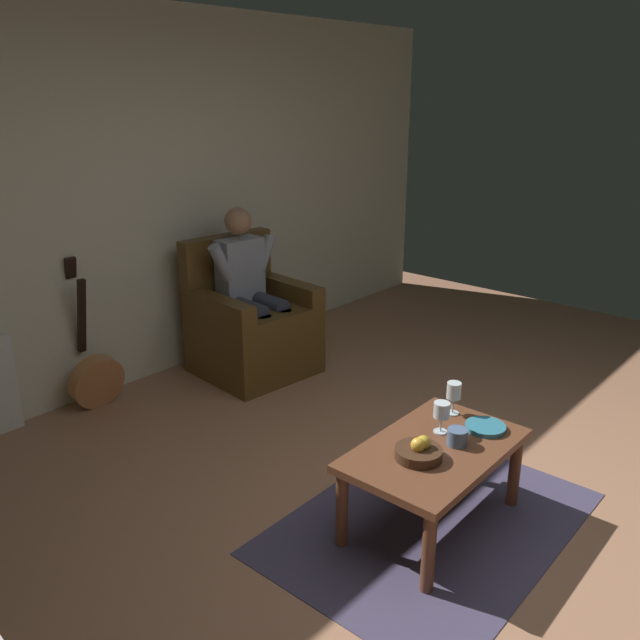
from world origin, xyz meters
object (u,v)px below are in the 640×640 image
object	(u,v)px
decorative_dish	(485,427)
coffee_table	(434,458)
guitar	(95,376)
wine_glass_near	(454,393)
wine_glass_far	(442,412)
armchair	(251,327)
candle_jar	(457,437)
fruit_bowl	(419,451)
person_seated	(250,286)

from	to	relation	value
decorative_dish	coffee_table	bearing A→B (deg)	-17.33
decorative_dish	guitar	bearing A→B (deg)	-74.29
wine_glass_near	wine_glass_far	bearing A→B (deg)	15.21
armchair	candle_jar	distance (m)	2.25
armchair	wine_glass_far	bearing A→B (deg)	78.69
fruit_bowl	armchair	bearing A→B (deg)	-112.70
decorative_dish	wine_glass_far	bearing A→B (deg)	-41.40
coffee_table	guitar	size ratio (longest dim) A/B	0.91
guitar	wine_glass_near	bearing A→B (deg)	107.97
coffee_table	armchair	bearing A→B (deg)	-109.32
person_seated	wine_glass_near	xyz separation A→B (m)	(0.38, 1.96, -0.12)
guitar	wine_glass_near	xyz separation A→B (m)	(-0.75, 2.31, 0.33)
guitar	armchair	bearing A→B (deg)	163.25
coffee_table	wine_glass_far	xyz separation A→B (m)	(-0.14, -0.06, 0.18)
wine_glass_far	decorative_dish	distance (m)	0.26
armchair	person_seated	distance (m)	0.33
wine_glass_far	fruit_bowl	world-z (taller)	wine_glass_far
person_seated	guitar	size ratio (longest dim) A/B	1.21
coffee_table	guitar	bearing A→B (deg)	-80.75
wine_glass_far	decorative_dish	xyz separation A→B (m)	(-0.18, 0.16, -0.10)
guitar	wine_glass_far	distance (m)	2.45
coffee_table	decorative_dish	size ratio (longest dim) A/B	4.62
person_seated	fruit_bowl	xyz separation A→B (m)	(0.87, 2.07, -0.21)
wine_glass_near	guitar	bearing A→B (deg)	-72.03
person_seated	decorative_dish	xyz separation A→B (m)	(0.42, 2.17, -0.23)
guitar	wine_glass_far	xyz separation A→B (m)	(-0.53, 2.37, 0.32)
armchair	guitar	xyz separation A→B (m)	(1.13, -0.34, -0.13)
armchair	wine_glass_near	xyz separation A→B (m)	(0.38, 1.97, 0.21)
wine_glass_near	wine_glass_far	size ratio (longest dim) A/B	1.10
armchair	candle_jar	bearing A→B (deg)	78.28
person_seated	wine_glass_near	size ratio (longest dim) A/B	7.01
wine_glass_far	fruit_bowl	size ratio (longest dim) A/B	0.73
guitar	fruit_bowl	xyz separation A→B (m)	(-0.25, 2.42, 0.25)
wine_glass_far	fruit_bowl	bearing A→B (deg)	11.07
person_seated	wine_glass_far	xyz separation A→B (m)	(0.59, 2.02, -0.13)
wine_glass_near	fruit_bowl	world-z (taller)	wine_glass_near
wine_glass_near	candle_jar	distance (m)	0.34
wine_glass_far	candle_jar	bearing A→B (deg)	66.94
armchair	fruit_bowl	bearing A→B (deg)	72.27
fruit_bowl	candle_jar	bearing A→B (deg)	162.71
guitar	fruit_bowl	bearing A→B (deg)	95.99
decorative_dish	fruit_bowl	bearing A→B (deg)	-12.46
person_seated	wine_glass_near	bearing A→B (deg)	84.11
wine_glass_near	armchair	bearing A→B (deg)	-100.83
armchair	fruit_bowl	xyz separation A→B (m)	(0.87, 2.08, 0.12)
armchair	wine_glass_near	world-z (taller)	armchair
guitar	wine_glass_near	world-z (taller)	guitar
person_seated	coffee_table	distance (m)	2.22
person_seated	decorative_dish	world-z (taller)	person_seated
guitar	candle_jar	distance (m)	2.55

